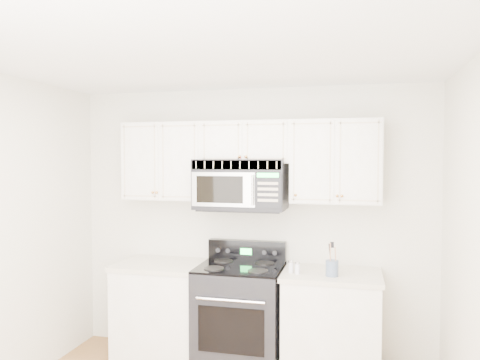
% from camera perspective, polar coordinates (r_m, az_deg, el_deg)
% --- Properties ---
extents(room, '(3.51, 3.51, 2.61)m').
position_cam_1_polar(room, '(2.95, -6.12, -9.59)').
color(room, '#8F5E36').
rests_on(room, ground).
extents(base_cabinet_left, '(0.86, 0.65, 0.92)m').
position_cam_1_polar(base_cabinet_left, '(4.76, -9.35, -15.73)').
color(base_cabinet_left, white).
rests_on(base_cabinet_left, ground).
extents(base_cabinet_right, '(0.86, 0.65, 0.92)m').
position_cam_1_polar(base_cabinet_right, '(4.41, 11.08, -17.23)').
color(base_cabinet_right, white).
rests_on(base_cabinet_right, ground).
extents(range, '(0.77, 0.70, 1.12)m').
position_cam_1_polar(range, '(4.50, 0.02, -16.02)').
color(range, black).
rests_on(range, ground).
extents(upper_cabinets, '(2.44, 0.37, 0.75)m').
position_cam_1_polar(upper_cabinets, '(4.41, 0.88, 2.78)').
color(upper_cabinets, white).
rests_on(upper_cabinets, ground).
extents(microwave, '(0.84, 0.47, 0.47)m').
position_cam_1_polar(microwave, '(4.37, 0.11, -0.51)').
color(microwave, black).
rests_on(microwave, ground).
extents(utensil_crock, '(0.11, 0.11, 0.29)m').
position_cam_1_polar(utensil_crock, '(4.13, 11.16, -10.45)').
color(utensil_crock, slate).
rests_on(utensil_crock, base_cabinet_right).
extents(shaker_salt, '(0.05, 0.05, 0.11)m').
position_cam_1_polar(shaker_salt, '(4.20, 6.23, -10.42)').
color(shaker_salt, silver).
rests_on(shaker_salt, base_cabinet_right).
extents(shaker_pepper, '(0.05, 0.05, 0.11)m').
position_cam_1_polar(shaker_pepper, '(4.15, 7.00, -10.57)').
color(shaker_pepper, silver).
rests_on(shaker_pepper, base_cabinet_right).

